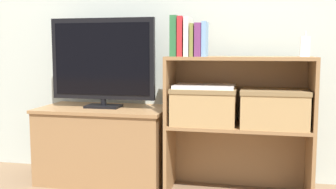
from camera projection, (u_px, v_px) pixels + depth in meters
name	position (u px, v px, depth m)	size (l,w,h in m)	color
tv_stand	(104.00, 144.00, 2.56)	(0.82, 0.45, 0.48)	olive
tv	(103.00, 61.00, 2.50)	(0.68, 0.14, 0.57)	black
bookshelf_lower_tier	(238.00, 147.00, 2.38)	(0.83, 0.32, 0.42)	olive
bookshelf_upper_tier	(239.00, 80.00, 2.33)	(0.83, 0.32, 0.40)	olive
book_forest	(175.00, 36.00, 2.27)	(0.04, 0.13, 0.23)	#286638
book_crimson	(182.00, 37.00, 2.26)	(0.03, 0.15, 0.23)	#B22328
book_ivory	(188.00, 37.00, 2.25)	(0.03, 0.16, 0.22)	silver
book_olive	(193.00, 40.00, 2.25)	(0.02, 0.16, 0.19)	olive
book_plum	(199.00, 40.00, 2.24)	(0.04, 0.15, 0.19)	#6B2D66
book_skyblue	(205.00, 39.00, 2.24)	(0.03, 0.13, 0.20)	#709ECC
baby_monitor	(305.00, 46.00, 2.18)	(0.05, 0.04, 0.14)	white
storage_basket_left	(204.00, 104.00, 2.32)	(0.38, 0.29, 0.21)	tan
storage_basket_right	(274.00, 106.00, 2.23)	(0.38, 0.29, 0.21)	tan
laptop	(204.00, 86.00, 2.31)	(0.35, 0.25, 0.02)	white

